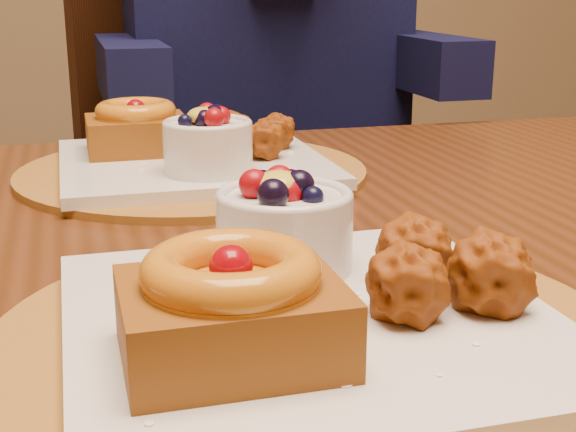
{
  "coord_description": "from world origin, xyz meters",
  "views": [
    {
      "loc": [
        -0.22,
        -0.53,
        0.96
      ],
      "look_at": [
        -0.1,
        -0.06,
        0.82
      ],
      "focal_mm": 50.0,
      "sensor_mm": 36.0,
      "label": 1
    }
  ],
  "objects_px": {
    "chair_far": "(235,207)",
    "place_setting_near": "(303,300)",
    "dining_table": "(236,318)",
    "place_setting_far": "(190,154)"
  },
  "relations": [
    {
      "from": "place_setting_far",
      "to": "place_setting_near",
      "type": "bearing_deg",
      "value": -90.02
    },
    {
      "from": "chair_far",
      "to": "place_setting_near",
      "type": "bearing_deg",
      "value": -122.58
    },
    {
      "from": "place_setting_near",
      "to": "chair_far",
      "type": "bearing_deg",
      "value": 80.64
    },
    {
      "from": "dining_table",
      "to": "place_setting_far",
      "type": "relative_size",
      "value": 4.21
    },
    {
      "from": "chair_far",
      "to": "dining_table",
      "type": "bearing_deg",
      "value": -124.88
    },
    {
      "from": "place_setting_near",
      "to": "place_setting_far",
      "type": "xyz_separation_m",
      "value": [
        0.0,
        0.43,
        -0.0
      ]
    },
    {
      "from": "place_setting_near",
      "to": "chair_far",
      "type": "distance_m",
      "value": 1.04
    },
    {
      "from": "place_setting_far",
      "to": "chair_far",
      "type": "distance_m",
      "value": 0.63
    },
    {
      "from": "dining_table",
      "to": "chair_far",
      "type": "distance_m",
      "value": 0.81
    },
    {
      "from": "dining_table",
      "to": "chair_far",
      "type": "bearing_deg",
      "value": 78.34
    }
  ]
}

